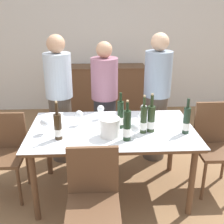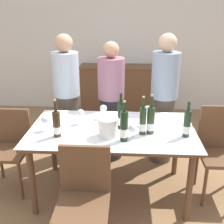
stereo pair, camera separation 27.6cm
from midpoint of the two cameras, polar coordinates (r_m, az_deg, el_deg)
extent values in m
plane|color=olive|center=(3.22, -2.55, -15.81)|extent=(12.00, 12.00, 0.00)
cube|color=silver|center=(5.30, -3.07, 15.33)|extent=(8.00, 0.10, 2.80)
cube|color=brown|center=(5.21, -2.86, 4.39)|extent=(1.39, 0.44, 0.87)
cube|color=brown|center=(5.10, -2.96, 9.20)|extent=(1.43, 0.46, 0.02)
cylinder|color=brown|center=(2.80, -18.32, -14.45)|extent=(0.06, 0.06, 0.72)
cylinder|color=brown|center=(2.79, 13.11, -13.91)|extent=(0.06, 0.06, 0.72)
cylinder|color=brown|center=(3.44, -15.11, -6.95)|extent=(0.06, 0.06, 0.72)
cylinder|color=brown|center=(3.44, 9.70, -6.51)|extent=(0.06, 0.06, 0.72)
cube|color=brown|center=(2.84, -2.79, -3.89)|extent=(1.63, 0.94, 0.04)
cube|color=white|center=(2.83, -2.79, -3.50)|extent=(1.66, 0.97, 0.01)
cylinder|color=white|center=(2.65, -3.46, -3.16)|extent=(0.19, 0.19, 0.18)
cylinder|color=white|center=(2.61, -3.50, -1.47)|extent=(0.20, 0.20, 0.01)
cylinder|color=#28381E|center=(2.70, 3.52, -1.70)|extent=(0.06, 0.06, 0.27)
cylinder|color=white|center=(2.72, 3.49, -2.83)|extent=(0.06, 0.06, 0.07)
cylinder|color=#28381E|center=(2.63, 3.61, 1.98)|extent=(0.03, 0.03, 0.10)
cylinder|color=tan|center=(2.61, 3.64, 3.20)|extent=(0.02, 0.02, 0.02)
cylinder|color=#1E3323|center=(2.75, 12.15, -1.79)|extent=(0.07, 0.07, 0.26)
cylinder|color=white|center=(2.77, 12.06, -2.88)|extent=(0.07, 0.07, 0.07)
cylinder|color=#1E3323|center=(2.68, 12.44, 1.67)|extent=(0.03, 0.03, 0.09)
cylinder|color=#28381E|center=(2.73, 5.10, -1.50)|extent=(0.07, 0.07, 0.26)
cylinder|color=white|center=(2.75, 5.06, -2.60)|extent=(0.08, 0.08, 0.07)
cylinder|color=#28381E|center=(2.66, 5.23, 2.23)|extent=(0.03, 0.03, 0.11)
cylinder|color=tan|center=(2.64, 5.27, 3.55)|extent=(0.02, 0.02, 0.02)
cylinder|color=#332314|center=(2.65, -13.88, -3.00)|extent=(0.07, 0.07, 0.25)
cylinder|color=white|center=(2.67, -13.78, -4.05)|extent=(0.07, 0.07, 0.07)
cylinder|color=#332314|center=(2.58, -14.23, 0.60)|extent=(0.03, 0.03, 0.11)
cylinder|color=tan|center=(2.56, -14.35, 1.91)|extent=(0.02, 0.02, 0.02)
cylinder|color=black|center=(2.54, -0.03, -2.86)|extent=(0.07, 0.07, 0.29)
cylinder|color=white|center=(2.57, -0.03, -4.14)|extent=(0.07, 0.07, 0.08)
cylinder|color=black|center=(2.47, -0.03, 1.07)|extent=(0.02, 0.02, 0.09)
cylinder|color=tan|center=(2.46, -0.03, 2.18)|extent=(0.02, 0.02, 0.02)
cylinder|color=black|center=(2.80, -1.09, -0.64)|extent=(0.06, 0.06, 0.28)
cylinder|color=white|center=(2.82, -1.08, -1.80)|extent=(0.06, 0.06, 0.08)
cylinder|color=black|center=(2.73, -1.12, 2.97)|extent=(0.03, 0.03, 0.09)
cylinder|color=white|center=(3.08, -4.85, -1.35)|extent=(0.07, 0.07, 0.00)
cylinder|color=white|center=(3.07, -4.87, -0.58)|extent=(0.01, 0.01, 0.08)
sphere|color=white|center=(3.04, -4.91, 0.63)|extent=(0.08, 0.08, 0.08)
cylinder|color=white|center=(2.95, -9.29, -2.60)|extent=(0.06, 0.06, 0.00)
cylinder|color=white|center=(2.94, -9.34, -1.80)|extent=(0.01, 0.01, 0.08)
sphere|color=white|center=(2.91, -9.42, -0.52)|extent=(0.08, 0.08, 0.08)
cylinder|color=white|center=(2.94, 3.32, -2.46)|extent=(0.07, 0.07, 0.00)
cylinder|color=white|center=(2.92, 3.34, -1.74)|extent=(0.01, 0.01, 0.08)
sphere|color=white|center=(2.90, 3.37, -0.57)|extent=(0.08, 0.08, 0.08)
cylinder|color=white|center=(2.84, -16.09, -4.22)|extent=(0.07, 0.07, 0.00)
cylinder|color=white|center=(2.82, -16.18, -3.42)|extent=(0.01, 0.01, 0.08)
sphere|color=white|center=(2.79, -16.33, -2.08)|extent=(0.09, 0.09, 0.09)
cylinder|color=white|center=(3.17, 3.93, -0.67)|extent=(0.07, 0.07, 0.00)
cylinder|color=white|center=(3.16, 3.94, -0.10)|extent=(0.01, 0.01, 0.06)
sphere|color=white|center=(3.14, 3.97, 0.87)|extent=(0.07, 0.07, 0.07)
cylinder|color=white|center=(2.65, 1.65, -5.19)|extent=(0.06, 0.06, 0.00)
cylinder|color=white|center=(2.64, 1.66, -4.51)|extent=(0.01, 0.01, 0.07)
sphere|color=white|center=(2.61, 1.67, -3.26)|extent=(0.09, 0.09, 0.09)
cylinder|color=brown|center=(2.64, -11.13, -20.18)|extent=(0.03, 0.03, 0.42)
cylinder|color=brown|center=(2.61, -2.55, -20.24)|extent=(0.03, 0.03, 0.42)
cube|color=brown|center=(2.33, -7.42, -19.06)|extent=(0.42, 0.42, 0.04)
cube|color=brown|center=(2.35, -7.35, -11.73)|extent=(0.42, 0.04, 0.43)
cylinder|color=brown|center=(3.09, 15.64, -13.50)|extent=(0.03, 0.03, 0.45)
cylinder|color=brown|center=(3.38, 13.74, -9.99)|extent=(0.03, 0.03, 0.45)
cylinder|color=brown|center=(3.50, 19.63, -9.54)|extent=(0.03, 0.03, 0.45)
cube|color=brown|center=(3.17, 18.26, -7.71)|extent=(0.42, 0.42, 0.04)
cube|color=brown|center=(3.22, 17.62, -2.10)|extent=(0.42, 0.04, 0.47)
cylinder|color=brown|center=(3.09, -20.83, -14.18)|extent=(0.03, 0.03, 0.44)
cylinder|color=brown|center=(3.39, -19.02, -10.62)|extent=(0.03, 0.03, 0.44)
cube|color=brown|center=(3.18, -23.63, -8.56)|extent=(0.42, 0.42, 0.04)
cube|color=brown|center=(3.25, -23.08, -3.53)|extent=(0.42, 0.04, 0.40)
cylinder|color=#51473D|center=(3.71, -12.29, -3.31)|extent=(0.28, 0.28, 0.86)
cylinder|color=silver|center=(3.49, -13.18, 7.19)|extent=(0.33, 0.33, 0.53)
sphere|color=tan|center=(3.42, -13.72, 13.31)|extent=(0.22, 0.22, 0.22)
cylinder|color=#2D2D33|center=(3.67, -3.61, -3.38)|extent=(0.28, 0.28, 0.83)
cylinder|color=#9E667A|center=(3.45, -3.86, 6.77)|extent=(0.33, 0.33, 0.50)
sphere|color=tan|center=(3.38, -4.01, 12.51)|extent=(0.20, 0.20, 0.20)
cylinder|color=#51473D|center=(3.68, 6.59, -3.13)|extent=(0.28, 0.28, 0.87)
cylinder|color=#8C9EB2|center=(3.45, 7.08, 7.64)|extent=(0.33, 0.33, 0.55)
sphere|color=#DBAD89|center=(3.38, 7.38, 13.94)|extent=(0.22, 0.22, 0.22)
camera|label=1|loc=(0.14, -92.86, -1.11)|focal=45.00mm
camera|label=2|loc=(0.14, 87.14, 1.11)|focal=45.00mm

